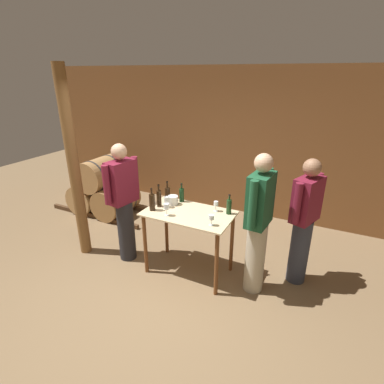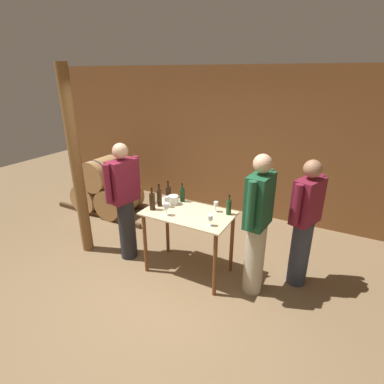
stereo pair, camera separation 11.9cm
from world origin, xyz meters
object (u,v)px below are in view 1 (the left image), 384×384
at_px(wine_bottle_far_left, 152,202).
at_px(wine_bottle_far_right, 229,206).
at_px(ice_bucket, 173,200).
at_px(person_host, 258,223).
at_px(wine_bottle_right, 182,195).
at_px(person_visitor_with_scarf, 304,220).
at_px(wine_glass_near_right, 216,204).
at_px(wine_bottle_left, 167,193).
at_px(wooden_post, 74,167).
at_px(wine_glass_near_center, 166,207).
at_px(wine_glass_near_left, 167,200).
at_px(wine_glass_far_side, 211,218).
at_px(person_visitor_bearded, 124,201).
at_px(wine_bottle_center, 159,198).

distance_m(wine_bottle_far_left, wine_bottle_far_right, 0.99).
relative_size(ice_bucket, person_host, 0.08).
bearing_deg(wine_bottle_right, person_visitor_with_scarf, 6.57).
relative_size(wine_bottle_far_right, wine_glass_near_right, 1.94).
bearing_deg(wine_glass_near_right, wine_bottle_left, 177.36).
bearing_deg(wine_bottle_left, wine_bottle_right, 12.86).
relative_size(wooden_post, person_host, 1.52).
xyz_separation_m(wine_bottle_far_left, person_visitor_with_scarf, (1.82, 0.60, -0.14)).
bearing_deg(wine_bottle_right, person_host, -11.91).
bearing_deg(wine_glass_near_center, wine_glass_near_left, 119.83).
bearing_deg(wine_bottle_far_left, wooden_post, -174.60).
xyz_separation_m(wooden_post, wine_glass_far_side, (2.05, 0.07, -0.35)).
distance_m(wine_bottle_far_right, person_visitor_bearded, 1.47).
xyz_separation_m(wine_bottle_right, wine_glass_far_side, (0.64, -0.46, -0.00)).
bearing_deg(wine_glass_near_left, ice_bucket, 77.79).
relative_size(wine_glass_near_left, person_visitor_bearded, 0.09).
bearing_deg(wine_bottle_center, wine_glass_far_side, -12.52).
bearing_deg(wine_glass_near_left, person_host, 0.72).
bearing_deg(wine_glass_near_left, wine_bottle_right, 71.54).
height_order(ice_bucket, person_host, person_host).
distance_m(wooden_post, person_visitor_bearded, 0.84).
bearing_deg(ice_bucket, wine_glass_near_center, -73.73).
height_order(wine_glass_near_center, wine_glass_far_side, wine_glass_near_center).
height_order(wine_bottle_far_right, ice_bucket, wine_bottle_far_right).
bearing_deg(wine_glass_far_side, wine_bottle_far_left, 176.88).
distance_m(wine_glass_near_left, person_host, 1.23).
xyz_separation_m(wine_glass_far_side, person_visitor_with_scarf, (0.96, 0.65, -0.12)).
distance_m(wine_glass_near_center, wine_glass_near_right, 0.64).
bearing_deg(person_visitor_with_scarf, wine_bottle_far_left, -161.66).
bearing_deg(wine_glass_far_side, person_visitor_with_scarf, 33.94).
bearing_deg(wine_glass_far_side, wine_bottle_far_right, 78.43).
xyz_separation_m(wooden_post, ice_bucket, (1.35, 0.39, -0.39)).
bearing_deg(wooden_post, wine_bottle_center, 11.70).
bearing_deg(ice_bucket, wine_bottle_left, 147.12).
relative_size(wine_bottle_far_right, person_visitor_bearded, 0.15).
bearing_deg(wine_bottle_right, wine_bottle_far_right, -6.22).
distance_m(wine_bottle_right, person_host, 1.17).
relative_size(wine_glass_near_left, wine_glass_far_side, 1.11).
xyz_separation_m(wine_bottle_left, wine_glass_near_right, (0.75, -0.03, -0.00)).
relative_size(wine_bottle_far_left, person_visitor_with_scarf, 0.19).
xyz_separation_m(wine_bottle_left, wine_glass_near_left, (0.12, -0.21, 0.00)).
height_order(wine_bottle_left, wine_bottle_center, wine_bottle_center).
bearing_deg(wine_glass_near_left, wine_bottle_far_right, 12.44).
relative_size(wine_glass_far_side, person_host, 0.08).
xyz_separation_m(wine_glass_near_right, person_visitor_bearded, (-1.25, -0.30, -0.08)).
distance_m(wine_bottle_far_right, ice_bucket, 0.78).
distance_m(wine_glass_far_side, person_visitor_bearded, 1.36).
relative_size(wine_glass_near_center, ice_bucket, 1.19).
bearing_deg(wine_glass_far_side, person_host, 24.05).
bearing_deg(wine_bottle_center, wooden_post, -168.30).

